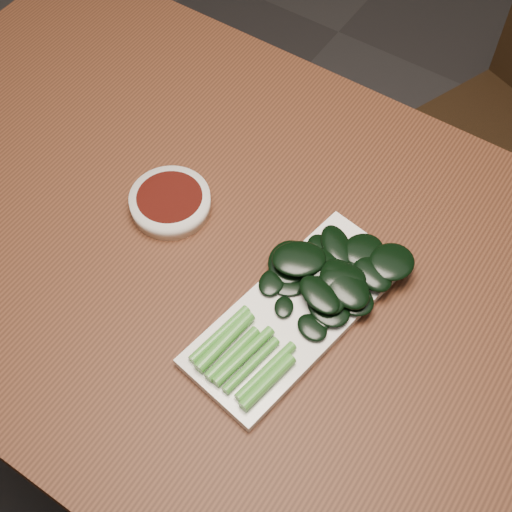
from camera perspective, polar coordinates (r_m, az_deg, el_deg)
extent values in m
plane|color=#2E2B2B|center=(1.69, -0.08, -14.51)|extent=(6.00, 6.00, 0.00)
cube|color=#4B2615|center=(1.03, -0.12, -1.25)|extent=(1.40, 0.80, 0.04)
cylinder|color=#4B2615|center=(1.75, -11.51, 10.06)|extent=(0.05, 0.05, 0.71)
cube|color=black|center=(1.65, 18.71, 7.90)|extent=(0.48, 0.48, 0.04)
cylinder|color=black|center=(1.79, 9.96, 4.39)|extent=(0.04, 0.04, 0.41)
cylinder|color=black|center=(1.69, 16.66, -2.61)|extent=(0.04, 0.04, 0.41)
cylinder|color=black|center=(1.96, 16.93, 8.32)|extent=(0.04, 0.04, 0.41)
cylinder|color=white|center=(1.06, -6.87, 4.26)|extent=(0.12, 0.12, 0.03)
cylinder|color=#3D0B05|center=(1.05, -6.94, 4.68)|extent=(0.10, 0.10, 0.00)
cube|color=white|center=(0.96, 3.23, -4.51)|extent=(0.18, 0.34, 0.01)
cylinder|color=#4C9B35|center=(0.93, -2.91, -6.26)|extent=(0.03, 0.10, 0.01)
cylinder|color=#4C9B35|center=(0.92, -2.51, -6.84)|extent=(0.03, 0.10, 0.02)
cylinder|color=#4C9B35|center=(0.92, -1.90, -7.81)|extent=(0.03, 0.09, 0.01)
cylinder|color=#4C9B35|center=(0.92, -0.99, -7.99)|extent=(0.03, 0.10, 0.01)
cylinder|color=#4C9B35|center=(0.91, -0.39, -8.72)|extent=(0.03, 0.10, 0.01)
cylinder|color=#4C9B35|center=(0.91, 0.80, -9.20)|extent=(0.03, 0.10, 0.01)
cylinder|color=#4C9B35|center=(0.90, 0.94, -10.04)|extent=(0.03, 0.09, 0.01)
ellipsoid|color=black|center=(1.00, 6.44, 0.85)|extent=(0.08, 0.08, 0.01)
ellipsoid|color=black|center=(0.99, 9.13, -0.50)|extent=(0.08, 0.07, 0.01)
ellipsoid|color=black|center=(0.98, 6.85, -1.45)|extent=(0.07, 0.07, 0.01)
ellipsoid|color=black|center=(0.98, 9.27, -1.34)|extent=(0.08, 0.07, 0.02)
ellipsoid|color=black|center=(0.96, 6.95, -1.79)|extent=(0.08, 0.07, 0.01)
ellipsoid|color=black|center=(1.00, 5.34, 0.26)|extent=(0.08, 0.07, 0.01)
ellipsoid|color=black|center=(0.99, 10.80, -0.45)|extent=(0.08, 0.08, 0.01)
ellipsoid|color=black|center=(0.99, 2.71, -0.47)|extent=(0.08, 0.09, 0.01)
ellipsoid|color=black|center=(0.98, 5.95, -0.61)|extent=(0.06, 0.05, 0.01)
ellipsoid|color=black|center=(0.97, 3.45, -0.20)|extent=(0.09, 0.09, 0.01)
ellipsoid|color=black|center=(1.00, 8.56, 0.50)|extent=(0.07, 0.08, 0.01)
ellipsoid|color=black|center=(0.98, 5.40, -0.69)|extent=(0.07, 0.07, 0.01)
ellipsoid|color=black|center=(0.97, 2.80, -2.31)|extent=(0.06, 0.06, 0.01)
ellipsoid|color=black|center=(0.95, 5.82, -4.00)|extent=(0.09, 0.08, 0.01)
ellipsoid|color=black|center=(0.96, 5.34, -2.19)|extent=(0.05, 0.06, 0.01)
ellipsoid|color=black|center=(0.96, 7.62, -3.26)|extent=(0.08, 0.06, 0.01)
ellipsoid|color=black|center=(0.95, 5.92, -3.59)|extent=(0.05, 0.05, 0.01)
ellipsoid|color=black|center=(0.96, 7.11, -2.22)|extent=(0.10, 0.09, 0.02)
ellipsoid|color=black|center=(0.95, 5.10, -3.09)|extent=(0.08, 0.06, 0.01)
ellipsoid|color=black|center=(0.95, 2.25, -4.09)|extent=(0.04, 0.04, 0.01)
ellipsoid|color=black|center=(0.97, 1.25, -2.13)|extent=(0.04, 0.05, 0.01)
ellipsoid|color=black|center=(0.95, 5.46, -4.76)|extent=(0.04, 0.05, 0.01)
ellipsoid|color=black|center=(0.94, 4.52, -5.72)|extent=(0.05, 0.05, 0.01)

